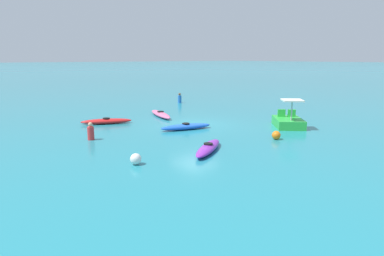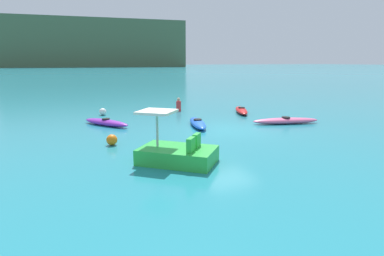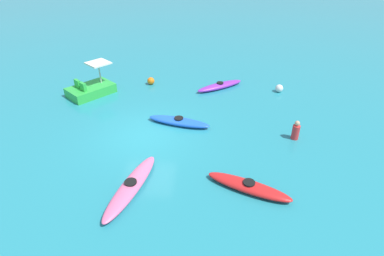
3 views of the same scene
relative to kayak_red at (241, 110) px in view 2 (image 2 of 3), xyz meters
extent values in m
plane|color=teal|center=(-3.35, -4.22, -0.16)|extent=(600.00, 600.00, 0.00)
cube|color=#4C6042|center=(15.10, 193.62, 13.33)|extent=(106.85, 56.29, 26.98)
ellipsoid|color=red|center=(0.00, 0.00, 0.00)|extent=(1.84, 3.02, 0.32)
cylinder|color=black|center=(0.00, 0.00, 0.18)|extent=(0.55, 0.55, 0.05)
ellipsoid|color=blue|center=(-4.33, -2.79, 0.00)|extent=(1.39, 3.04, 0.32)
cylinder|color=black|center=(-4.33, -2.79, 0.18)|extent=(0.51, 0.51, 0.05)
ellipsoid|color=pink|center=(0.19, -4.05, 0.00)|extent=(3.62, 1.60, 0.32)
cylinder|color=black|center=(0.19, -4.05, 0.18)|extent=(0.53, 0.53, 0.05)
ellipsoid|color=purple|center=(-8.58, -0.78, 0.00)|extent=(2.19, 2.85, 0.32)
cylinder|color=black|center=(-8.58, -0.78, 0.18)|extent=(0.55, 0.55, 0.05)
cube|color=green|center=(-7.39, -7.97, 0.09)|extent=(2.79, 2.71, 0.50)
cube|color=green|center=(-7.17, -8.56, 0.56)|extent=(0.41, 0.44, 0.44)
cube|color=green|center=(-6.77, -8.11, 0.56)|extent=(0.41, 0.44, 0.44)
cylinder|color=#B2B2B7|center=(-7.91, -7.51, 0.89)|extent=(0.08, 0.08, 1.10)
cube|color=silver|center=(-7.91, -7.51, 1.48)|extent=(1.55, 1.55, 0.08)
sphere|color=white|center=(-8.27, 2.56, 0.05)|extent=(0.43, 0.43, 0.43)
sphere|color=orange|center=(-8.97, -4.88, 0.05)|extent=(0.43, 0.43, 0.43)
cylinder|color=red|center=(-3.40, 2.34, 0.16)|extent=(0.42, 0.42, 0.65)
sphere|color=tan|center=(-3.40, 2.34, 0.61)|extent=(0.22, 0.22, 0.22)
camera|label=1|loc=(-19.31, 8.54, 3.80)|focal=31.98mm
camera|label=2|loc=(-10.88, -17.25, 3.06)|focal=29.83mm
camera|label=3|loc=(8.25, -1.52, 7.32)|focal=29.30mm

